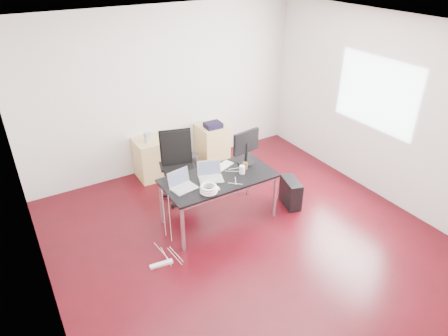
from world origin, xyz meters
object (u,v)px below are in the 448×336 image
desk (219,180)px  filing_cabinet_left (151,159)px  pc_tower (291,193)px  office_chair (178,163)px  filing_cabinet_right (212,143)px

desk → filing_cabinet_left: size_ratio=2.29×
desk → pc_tower: size_ratio=3.56×
office_chair → pc_tower: office_chair is taller
desk → office_chair: 0.91m
filing_cabinet_left → filing_cabinet_right: bearing=0.0°
filing_cabinet_left → office_chair: bearing=-79.5°
office_chair → filing_cabinet_left: size_ratio=1.54×
filing_cabinet_right → filing_cabinet_left: bearing=180.0°
desk → pc_tower: bearing=-11.7°
desk → pc_tower: desk is taller
filing_cabinet_right → pc_tower: size_ratio=1.56×
filing_cabinet_left → pc_tower: filing_cabinet_left is taller
desk → filing_cabinet_left: 1.76m
filing_cabinet_right → office_chair: bearing=-143.0°
desk → filing_cabinet_left: desk is taller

